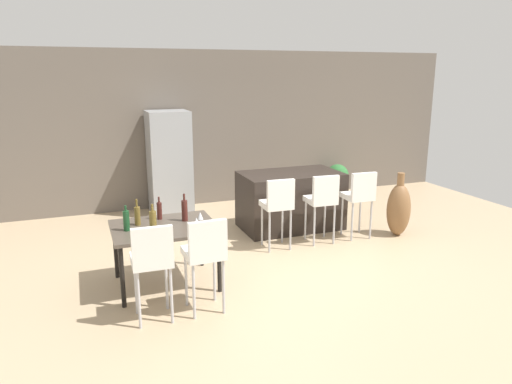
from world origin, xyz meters
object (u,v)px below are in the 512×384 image
at_px(dining_table, 164,231).
at_px(wine_bottle_near, 159,210).
at_px(bar_chair_left, 278,202).
at_px(refrigerator, 169,163).
at_px(bar_chair_right, 360,194).
at_px(dining_chair_far, 205,250).
at_px(wine_bottle_left, 126,220).
at_px(wine_glass_middle, 197,222).
at_px(dining_chair_near, 152,257).
at_px(bar_chair_middle, 322,198).
at_px(wine_bottle_corner, 185,210).
at_px(wine_glass_right, 200,216).
at_px(potted_plant, 337,177).
at_px(wine_bottle_end, 153,222).
at_px(kitchen_island, 290,200).
at_px(wine_bottle_inner, 137,215).
at_px(floor_vase, 399,209).

bearing_deg(dining_table, wine_bottle_near, 90.55).
relative_size(bar_chair_left, refrigerator, 0.57).
height_order(bar_chair_right, dining_chair_far, same).
relative_size(bar_chair_left, wine_bottle_left, 3.56).
bearing_deg(wine_glass_middle, bar_chair_right, 19.56).
bearing_deg(dining_chair_near, wine_glass_middle, 39.46).
xyz_separation_m(bar_chair_middle, wine_bottle_corner, (-2.16, -0.51, 0.18)).
bearing_deg(wine_glass_right, dining_chair_far, -100.30).
relative_size(bar_chair_middle, potted_plant, 1.60).
xyz_separation_m(wine_bottle_left, wine_glass_right, (0.82, -0.14, 0.00)).
bearing_deg(bar_chair_right, potted_plant, 66.83).
xyz_separation_m(dining_table, wine_glass_right, (0.40, -0.16, 0.19)).
relative_size(bar_chair_left, wine_bottle_end, 3.12).
bearing_deg(bar_chair_middle, dining_chair_near, -151.68).
distance_m(kitchen_island, wine_glass_middle, 2.74).
height_order(dining_table, wine_bottle_left, wine_bottle_left).
bearing_deg(wine_glass_middle, wine_bottle_left, 154.85).
xyz_separation_m(dining_chair_far, wine_bottle_left, (-0.70, 0.82, 0.16)).
distance_m(wine_bottle_left, wine_glass_right, 0.83).
xyz_separation_m(bar_chair_right, dining_chair_far, (-2.79, -1.46, 0.00)).
relative_size(wine_bottle_inner, wine_glass_right, 1.81).
relative_size(wine_glass_middle, floor_vase, 0.17).
height_order(wine_bottle_corner, wine_bottle_end, wine_bottle_corner).
xyz_separation_m(kitchen_island, refrigerator, (-1.67, 1.57, 0.46)).
height_order(wine_glass_middle, floor_vase, floor_vase).
height_order(wine_bottle_near, wine_glass_middle, wine_bottle_near).
bearing_deg(wine_bottle_corner, dining_table, -157.93).
distance_m(dining_chair_near, wine_bottle_end, 0.65).
bearing_deg(wine_bottle_near, wine_bottle_end, -107.07).
distance_m(bar_chair_left, wine_glass_right, 1.54).
xyz_separation_m(dining_chair_far, wine_bottle_corner, (-0.00, 0.95, 0.18)).
relative_size(wine_bottle_corner, wine_glass_right, 1.94).
bearing_deg(bar_chair_middle, kitchen_island, 98.14).
height_order(wine_glass_middle, wine_glass_right, same).
distance_m(kitchen_island, wine_bottle_left, 3.14).
bearing_deg(potted_plant, dining_chair_near, -138.51).
bearing_deg(wine_bottle_left, dining_chair_near, -79.30).
distance_m(bar_chair_left, wine_bottle_left, 2.25).
bearing_deg(wine_bottle_inner, wine_bottle_left, -130.99).
bearing_deg(wine_bottle_corner, dining_chair_far, -89.92).
bearing_deg(dining_table, dining_chair_far, -71.96).
relative_size(wine_bottle_corner, wine_bottle_near, 1.19).
bearing_deg(dining_chair_far, wine_glass_middle, 86.39).
bearing_deg(bar_chair_right, dining_chair_far, -152.48).
height_order(wine_bottle_corner, wine_glass_middle, wine_bottle_corner).
height_order(dining_chair_far, wine_bottle_near, dining_chair_far).
xyz_separation_m(kitchen_island, potted_plant, (1.79, 1.56, -0.07)).
bearing_deg(wine_glass_right, dining_chair_near, -134.57).
xyz_separation_m(kitchen_island, dining_table, (-2.31, -1.46, 0.21)).
bearing_deg(potted_plant, bar_chair_middle, -124.70).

